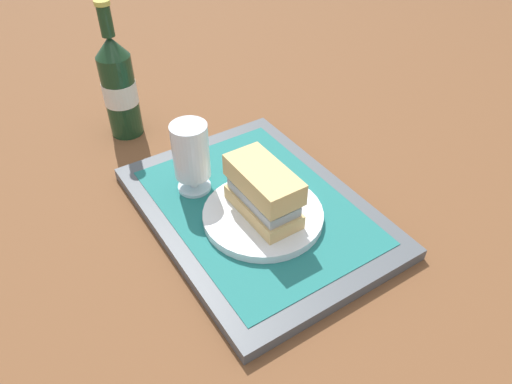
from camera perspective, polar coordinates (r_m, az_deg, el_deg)
ground_plane at (r=0.80m, az=0.00°, el=-2.71°), size 3.00×3.00×0.00m
tray at (r=0.80m, az=0.00°, el=-2.19°), size 0.44×0.32×0.02m
placemat at (r=0.79m, az=0.00°, el=-1.62°), size 0.38×0.27×0.00m
plate at (r=0.76m, az=0.83°, el=-2.75°), size 0.19×0.19×0.01m
sandwich at (r=0.73m, az=0.72°, el=0.27°), size 0.13×0.06×0.08m
beer_glass at (r=0.79m, az=-7.64°, el=4.31°), size 0.06×0.06×0.12m
beer_bottle at (r=0.98m, az=-15.85°, el=11.92°), size 0.07×0.07×0.27m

